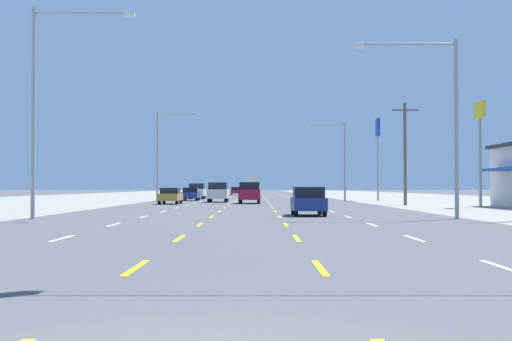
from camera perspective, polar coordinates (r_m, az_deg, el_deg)
The scene contains 20 objects.
ground_plane at distance 72.25m, azimuth -0.48°, elevation -2.58°, with size 572.00×572.00×0.00m, color #4C4C4F.
lot_apron_left at distance 76.55m, azimuth -19.36°, elevation -2.43°, with size 28.00×440.00×0.01m, color gray.
lot_apron_right at distance 76.20m, azimuth 18.49°, elevation -2.44°, with size 28.00×440.00×0.01m, color gray.
lane_markings at distance 110.75m, azimuth -0.33°, elevation -2.15°, with size 10.64×227.60×0.01m.
hatchback_inner_right_nearest at distance 37.34m, azimuth 4.25°, elevation -2.52°, with size 1.72×3.90×1.54m.
sedan_far_left_near at distance 62.92m, azimuth -7.10°, elevation -2.06°, with size 1.80×4.50×1.46m.
suv_center_turn_mid at distance 64.39m, azimuth -0.59°, elevation -1.81°, with size 1.98×4.90×1.98m.
suv_inner_left_midfar at distance 70.36m, azimuth -3.19°, elevation -1.77°, with size 1.98×4.90×1.98m.
sedan_far_left_far at distance 78.19m, azimuth -5.42°, elevation -1.92°, with size 1.80×4.50×1.46m.
hatchback_far_right_farther at distance 86.92m, azimuth 4.25°, elevation -1.85°, with size 1.72×3.90×1.54m.
suv_far_left_farthest at distance 89.18m, azimuth -4.92°, elevation -1.68°, with size 1.98×4.90×1.98m.
box_truck_center_turn_distant_a at distance 107.45m, azimuth -0.38°, elevation -1.20°, with size 2.40×7.20×3.23m.
hatchback_inner_left_distant_b at distance 133.72m, azimuth -1.75°, elevation -1.68°, with size 1.72×3.90×1.54m.
pole_sign_right_row_1 at distance 54.37m, azimuth 17.83°, elevation 3.30°, with size 0.24×2.02×7.88m.
pole_sign_right_row_2 at distance 79.52m, azimuth 9.90°, elevation 2.49°, with size 0.24×1.68×9.25m.
streetlight_left_row_0 at distance 35.01m, azimuth -17.02°, elevation 5.96°, with size 4.94×0.26×10.19m.
streetlight_right_row_0 at distance 34.60m, azimuth 15.06°, elevation 4.73°, with size 5.05×0.26×8.67m.
streetlight_left_row_1 at distance 75.79m, azimuth -7.75°, elevation 1.83°, with size 4.92×0.26×9.74m.
streetlight_right_row_1 at distance 75.62m, azimuth 6.85°, elevation 1.31°, with size 4.44×0.26×8.53m.
utility_pole_right_row_1 at distance 59.60m, azimuth 12.07°, elevation 1.51°, with size 2.20×0.26×8.60m.
Camera 1 is at (0.53, -6.23, 1.54)m, focal length 48.77 mm.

